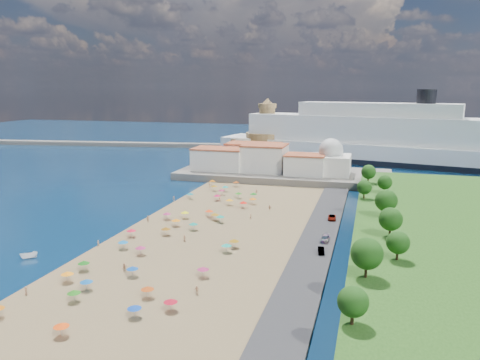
% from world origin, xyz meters
% --- Properties ---
extents(ground, '(700.00, 700.00, 0.00)m').
position_xyz_m(ground, '(0.00, 0.00, 0.00)').
color(ground, '#071938').
rests_on(ground, ground).
extents(terrace, '(90.00, 36.00, 3.00)m').
position_xyz_m(terrace, '(10.00, 73.00, 1.50)').
color(terrace, '#59544C').
rests_on(terrace, ground).
extents(jetty, '(18.00, 70.00, 2.40)m').
position_xyz_m(jetty, '(-12.00, 108.00, 1.20)').
color(jetty, '#59544C').
rests_on(jetty, ground).
extents(breakwater, '(199.03, 34.77, 2.60)m').
position_xyz_m(breakwater, '(-110.00, 153.00, 1.30)').
color(breakwater, '#59544C').
rests_on(breakwater, ground).
extents(waterfront_buildings, '(57.00, 29.00, 11.00)m').
position_xyz_m(waterfront_buildings, '(-3.05, 73.64, 7.88)').
color(waterfront_buildings, silver).
rests_on(waterfront_buildings, terrace).
extents(domed_building, '(16.00, 16.00, 15.00)m').
position_xyz_m(domed_building, '(30.00, 71.00, 8.97)').
color(domed_building, silver).
rests_on(domed_building, terrace).
extents(fortress, '(40.00, 40.00, 32.40)m').
position_xyz_m(fortress, '(-12.00, 138.00, 6.68)').
color(fortress, '#9D804E').
rests_on(fortress, ground).
extents(cruise_ship, '(173.40, 60.13, 37.58)m').
position_xyz_m(cruise_ship, '(48.18, 127.16, 11.13)').
color(cruise_ship, black).
rests_on(cruise_ship, ground).
extents(beach_parasols, '(31.75, 117.77, 2.20)m').
position_xyz_m(beach_parasols, '(-1.55, -8.79, 2.15)').
color(beach_parasols, gray).
rests_on(beach_parasols, beach).
extents(beachgoers, '(35.59, 100.67, 1.88)m').
position_xyz_m(beachgoers, '(-2.24, -0.32, 1.12)').
color(beachgoers, tan).
rests_on(beachgoers, beach).
extents(moored_boats, '(4.96, 18.81, 1.55)m').
position_xyz_m(moored_boats, '(-29.06, -46.47, 0.76)').
color(moored_boats, white).
rests_on(moored_boats, ground).
extents(parked_cars, '(2.51, 33.58, 1.44)m').
position_xyz_m(parked_cars, '(36.00, -3.54, 1.39)').
color(parked_cars, gray).
rests_on(parked_cars, promenade).
extents(hillside_trees, '(11.75, 107.40, 7.27)m').
position_xyz_m(hillside_trees, '(48.26, -9.90, 9.94)').
color(hillside_trees, '#382314').
rests_on(hillside_trees, hillside).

